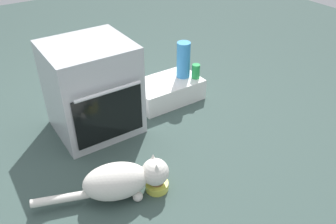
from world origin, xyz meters
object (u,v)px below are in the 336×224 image
(pantry_cabinet, at_px, (167,90))
(soda_can, at_px, (196,71))
(oven, at_px, (92,89))
(food_bowl, at_px, (157,185))
(cat, at_px, (123,180))
(water_bottle, at_px, (183,60))

(pantry_cabinet, relative_size, soda_can, 4.63)
(oven, xyz_separation_m, soda_can, (0.88, -0.04, -0.10))
(food_bowl, relative_size, soda_can, 1.16)
(food_bowl, bearing_deg, oven, 92.99)
(cat, height_order, water_bottle, water_bottle)
(food_bowl, distance_m, water_bottle, 1.16)
(soda_can, bearing_deg, oven, 177.09)
(pantry_cabinet, relative_size, cat, 0.74)
(oven, xyz_separation_m, water_bottle, (0.81, 0.04, -0.01))
(oven, bearing_deg, water_bottle, 2.49)
(cat, xyz_separation_m, water_bottle, (0.96, 0.75, 0.20))
(cat, bearing_deg, pantry_cabinet, 62.01)
(pantry_cabinet, bearing_deg, water_bottle, -1.34)
(cat, bearing_deg, soda_can, 51.76)
(cat, xyz_separation_m, soda_can, (1.03, 0.67, 0.11))
(cat, bearing_deg, oven, 96.97)
(cat, height_order, soda_can, soda_can)
(water_bottle, relative_size, soda_can, 2.50)
(water_bottle, bearing_deg, pantry_cabinet, 178.66)
(food_bowl, bearing_deg, water_bottle, 46.62)
(food_bowl, bearing_deg, soda_can, 41.15)
(oven, relative_size, soda_can, 5.51)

